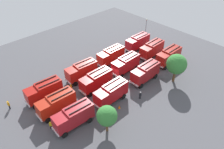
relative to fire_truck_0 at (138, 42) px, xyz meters
The scene contains 24 objects.
ground_plane 15.32m from the fire_truck_0, 19.41° to the left, with size 64.91×64.91×0.00m, color #4C4C51.
fire_truck_0 is the anchor object (origin of this frame).
fire_truck_1 9.81m from the fire_truck_0, ahead, with size 7.23×2.82×3.88m.
fire_truck_2 18.74m from the fire_truck_0, ahead, with size 7.34×3.14×3.88m.
fire_truck_3 28.05m from the fire_truck_0, ahead, with size 7.36×3.18×3.88m.
fire_truck_4 4.96m from the fire_truck_0, 86.75° to the left, with size 7.23×2.84×3.88m.
fire_truck_5 11.04m from the fire_truck_0, 26.56° to the left, with size 7.22×2.79×3.88m.
fire_truck_6 19.26m from the fire_truck_0, 14.58° to the left, with size 7.22×2.80×3.88m.
fire_truck_7 28.68m from the fire_truck_0, 10.13° to the left, with size 7.31×3.05×3.88m.
fire_truck_8 9.74m from the fire_truck_0, 90.31° to the left, with size 7.23×2.83×3.88m.
fire_truck_9 13.72m from the fire_truck_0, 47.64° to the left, with size 7.21×2.77×3.88m.
fire_truck_10 21.48m from the fire_truck_0, 27.15° to the left, with size 7.20×2.76×3.88m.
fire_truck_11 29.52m from the fire_truck_0, 19.35° to the left, with size 7.37×3.20×3.88m.
firefighter_0 23.15m from the fire_truck_0, ahead, with size 0.28×0.44×1.65m.
firefighter_1 32.23m from the fire_truck_0, 13.89° to the left, with size 0.47×0.46×1.63m.
firefighter_2 19.80m from the fire_truck_0, 42.36° to the left, with size 0.48×0.43×1.72m.
firefighter_3 25.77m from the fire_truck_0, 28.84° to the left, with size 0.39×0.48×1.63m.
firefighter_4 34.42m from the fire_truck_0, ahead, with size 0.33×0.46×1.79m.
tree_0 15.74m from the fire_truck_0, 71.10° to the left, with size 4.28×4.28×6.63m.
tree_1 28.72m from the fire_truck_0, 30.67° to the left, with size 3.44×3.44×5.33m.
traffic_cone_0 17.44m from the fire_truck_0, ahead, with size 0.51×0.51×0.73m, color #F2600C.
traffic_cone_1 23.05m from the fire_truck_0, 32.39° to the left, with size 0.49×0.49×0.70m, color #F2600C.
traffic_cone_2 15.28m from the fire_truck_0, 29.55° to the left, with size 0.46×0.46×0.65m, color #F2600C.
lamppost 7.13m from the fire_truck_0, 158.22° to the right, with size 0.36×0.36×5.94m.
Camera 1 is at (26.62, 27.64, 29.85)m, focal length 35.24 mm.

